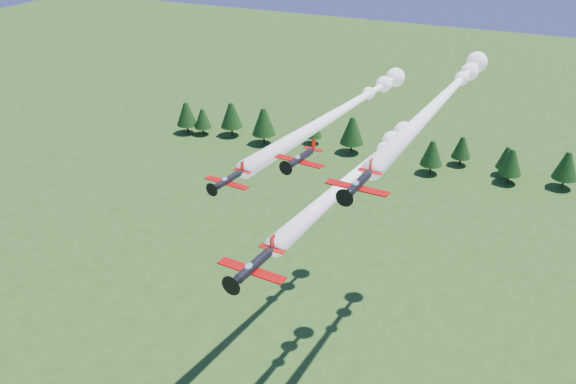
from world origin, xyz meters
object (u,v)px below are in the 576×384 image
at_px(plane_right, 443,97).
at_px(plane_slot, 300,158).
at_px(plane_left, 345,108).
at_px(plane_lead, 360,171).

height_order(plane_right, plane_slot, plane_right).
relative_size(plane_left, plane_right, 0.96).
relative_size(plane_lead, plane_right, 0.87).
distance_m(plane_lead, plane_slot, 14.53).
bearing_deg(plane_lead, plane_right, 61.91).
xyz_separation_m(plane_right, plane_slot, (-13.00, -25.04, -2.23)).
relative_size(plane_right, plane_slot, 8.08).
bearing_deg(plane_right, plane_slot, -113.14).
height_order(plane_lead, plane_slot, plane_slot).
xyz_separation_m(plane_lead, plane_left, (-8.08, 15.90, 3.26)).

